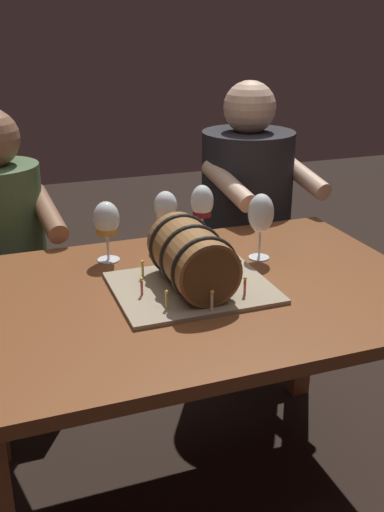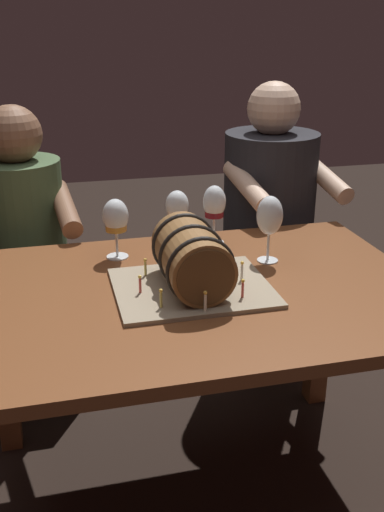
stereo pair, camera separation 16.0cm
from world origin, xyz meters
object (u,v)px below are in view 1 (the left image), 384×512
at_px(dining_table, 197,323).
at_px(barrel_cake, 192,262).
at_px(wine_glass_amber, 106,221).
at_px(wine_glass_empty, 261,214).
at_px(wine_glass_white, 166,209).
at_px(person_seated_left, 7,282).
at_px(person_seated_right, 245,237).
at_px(wine_glass_red, 202,204).

xyz_separation_m(dining_table, barrel_cake, (-0.02, -0.01, 0.19)).
height_order(dining_table, wine_glass_amber, wine_glass_amber).
bearing_deg(wine_glass_empty, wine_glass_white, 139.94).
distance_m(person_seated_left, person_seated_right, 0.96).
distance_m(barrel_cake, person_seated_right, 0.90).
bearing_deg(dining_table, wine_glass_white, 86.55).
bearing_deg(person_seated_right, barrel_cake, -124.88).
height_order(wine_glass_empty, person_seated_left, person_seated_left).
height_order(barrel_cake, wine_glass_amber, barrel_cake).
distance_m(wine_glass_red, wine_glass_white, 0.12).
bearing_deg(wine_glass_amber, wine_glass_white, 16.06).
bearing_deg(wine_glass_white, wine_glass_empty, -40.06).
distance_m(barrel_cake, wine_glass_red, 0.38).
height_order(wine_glass_white, person_seated_left, person_seated_left).
height_order(wine_glass_red, person_seated_left, person_seated_left).
height_order(wine_glass_white, person_seated_right, person_seated_right).
bearing_deg(wine_glass_empty, wine_glass_amber, 162.31).
distance_m(wine_glass_empty, person_seated_left, 0.99).
bearing_deg(wine_glass_white, barrel_cake, -96.05).
height_order(dining_table, wine_glass_empty, wine_glass_empty).
bearing_deg(wine_glass_white, dining_table, -93.45).
height_order(wine_glass_empty, wine_glass_amber, wine_glass_empty).
xyz_separation_m(wine_glass_red, wine_glass_amber, (-0.33, -0.05, -0.01)).
bearing_deg(barrel_cake, person_seated_left, 123.08).
bearing_deg(barrel_cake, wine_glass_empty, 28.06).
distance_m(wine_glass_empty, wine_glass_white, 0.31).
distance_m(barrel_cake, person_seated_left, 0.90).
bearing_deg(dining_table, barrel_cake, -162.29).
distance_m(dining_table, wine_glass_amber, 0.41).
xyz_separation_m(wine_glass_amber, wine_glass_white, (0.21, 0.06, 0.00)).
xyz_separation_m(wine_glass_empty, wine_glass_white, (-0.24, 0.20, -0.02)).
relative_size(person_seated_left, person_seated_right, 0.95).
relative_size(dining_table, person_seated_right, 1.07).
xyz_separation_m(dining_table, person_seated_left, (-0.48, 0.71, -0.10)).
bearing_deg(person_seated_right, wine_glass_empty, -111.34).
bearing_deg(person_seated_right, dining_table, -124.19).
bearing_deg(wine_glass_red, person_seated_right, 47.86).
bearing_deg(person_seated_right, person_seated_left, -179.96).
bearing_deg(dining_table, person_seated_right, 55.81).
bearing_deg(wine_glass_amber, wine_glass_empty, -17.69).
relative_size(dining_table, barrel_cake, 3.02).
bearing_deg(wine_glass_red, barrel_cake, -115.06).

